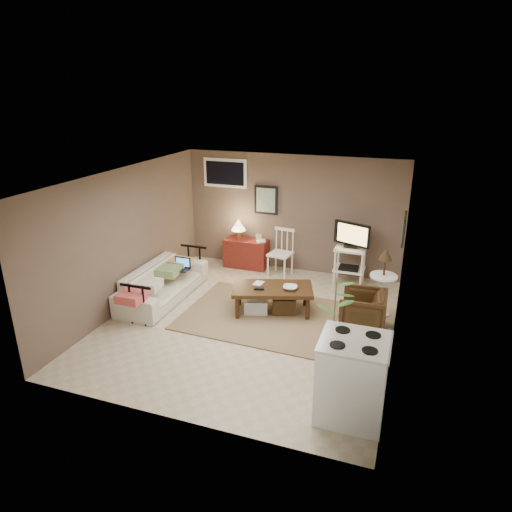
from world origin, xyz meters
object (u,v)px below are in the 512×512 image
at_px(spindle_chair, 281,254).
at_px(tv_stand, 350,252).
at_px(armchair, 363,309).
at_px(potted_plant, 334,327).
at_px(stove, 352,378).
at_px(coffee_table, 272,298).
at_px(sofa, 163,277).
at_px(red_console, 246,250).
at_px(side_table, 384,274).

xyz_separation_m(spindle_chair, tv_stand, (1.39, 0.01, 0.20)).
height_order(spindle_chair, armchair, spindle_chair).
distance_m(potted_plant, stove, 0.78).
height_order(coffee_table, armchair, armchair).
relative_size(sofa, potted_plant, 1.46).
relative_size(tv_stand, stove, 1.22).
xyz_separation_m(armchair, stove, (0.13, -2.10, 0.15)).
relative_size(tv_stand, potted_plant, 0.87).
xyz_separation_m(coffee_table, potted_plant, (1.30, -1.51, 0.47)).
bearing_deg(tv_stand, armchair, -74.89).
bearing_deg(stove, sofa, 150.69).
bearing_deg(spindle_chair, red_console, 168.23).
relative_size(sofa, red_console, 1.96).
xyz_separation_m(coffee_table, tv_stand, (1.05, 1.70, 0.37)).
xyz_separation_m(coffee_table, armchair, (1.52, -0.06, 0.07)).
relative_size(coffee_table, armchair, 2.09).
height_order(tv_stand, stove, tv_stand).
bearing_deg(sofa, armchair, -89.46).
distance_m(coffee_table, side_table, 1.90).
bearing_deg(coffee_table, tv_stand, 58.36).
height_order(coffee_table, potted_plant, potted_plant).
distance_m(coffee_table, tv_stand, 2.03).
relative_size(sofa, stove, 2.04).
relative_size(coffee_table, spindle_chair, 1.55).
distance_m(sofa, stove, 4.22).
xyz_separation_m(spindle_chair, armchair, (1.86, -1.75, -0.09)).
bearing_deg(potted_plant, tv_stand, 94.48).
distance_m(tv_stand, stove, 3.91).
distance_m(sofa, tv_stand, 3.57).
height_order(red_console, spindle_chair, red_console).
bearing_deg(stove, potted_plant, 118.26).
bearing_deg(armchair, red_console, -127.70).
xyz_separation_m(spindle_chair, stove, (1.99, -3.85, 0.06)).
relative_size(red_console, spindle_chair, 1.11).
relative_size(red_console, tv_stand, 0.86).
height_order(coffee_table, sofa, sofa).
distance_m(coffee_table, armchair, 1.52).
bearing_deg(coffee_table, red_console, 122.26).
height_order(spindle_chair, stove, stove).
bearing_deg(side_table, coffee_table, -162.22).
relative_size(red_console, potted_plant, 0.75).
distance_m(tv_stand, armchair, 1.85).
height_order(red_console, tv_stand, tv_stand).
relative_size(sofa, armchair, 2.93).
bearing_deg(spindle_chair, coffee_table, -78.48).
relative_size(armchair, stove, 0.70).
bearing_deg(spindle_chair, tv_stand, 0.54).
height_order(red_console, stove, red_console).
bearing_deg(sofa, coffee_table, -87.32).
bearing_deg(tv_stand, potted_plant, -85.52).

